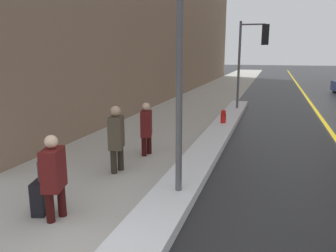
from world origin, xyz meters
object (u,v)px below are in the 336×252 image
pedestrian_nearside (54,174)px  pedestrian_trailing (116,136)px  rolling_suitcase (40,198)px  traffic_light_near (254,47)px  pedestrian_in_glasses (146,126)px  fire_hydrant (223,119)px  lamp_post (180,48)px

pedestrian_nearside → pedestrian_trailing: pedestrian_trailing is taller
pedestrian_nearside → pedestrian_trailing: size_ratio=0.93×
pedestrian_nearside → rolling_suitcase: bearing=-116.4°
traffic_light_near → pedestrian_nearside: traffic_light_near is taller
pedestrian_in_glasses → fire_hydrant: 4.30m
pedestrian_nearside → traffic_light_near: bearing=152.2°
traffic_light_near → pedestrian_in_glasses: 8.37m
rolling_suitcase → pedestrian_trailing: bearing=155.7°
lamp_post → pedestrian_nearside: size_ratio=3.20×
pedestrian_in_glasses → rolling_suitcase: bearing=-23.8°
traffic_light_near → pedestrian_nearside: 11.98m
pedestrian_in_glasses → rolling_suitcase: size_ratio=1.54×
pedestrian_in_glasses → lamp_post: bearing=17.4°
pedestrian_nearside → lamp_post: bearing=111.5°
pedestrian_trailing → pedestrian_in_glasses: 1.45m
lamp_post → fire_hydrant: lamp_post is taller
lamp_post → fire_hydrant: (-0.11, 6.44, -2.48)m
pedestrian_in_glasses → fire_hydrant: (1.50, 4.00, -0.46)m
fire_hydrant → pedestrian_trailing: bearing=-107.1°
pedestrian_nearside → fire_hydrant: (1.63, 7.78, -0.47)m
pedestrian_trailing → rolling_suitcase: 2.37m
traffic_light_near → pedestrian_trailing: size_ratio=2.64×
traffic_light_near → pedestrian_trailing: 9.74m
traffic_light_near → fire_hydrant: (-0.76, -3.75, -2.67)m
fire_hydrant → traffic_light_near: bearing=78.5°
pedestrian_nearside → fire_hydrant: 7.97m
pedestrian_nearside → pedestrian_in_glasses: (0.14, 3.78, -0.00)m
lamp_post → traffic_light_near: bearing=86.3°
lamp_post → pedestrian_in_glasses: lamp_post is taller
pedestrian_in_glasses → rolling_suitcase: (-0.51, -3.71, -0.51)m
pedestrian_trailing → traffic_light_near: bearing=149.1°
traffic_light_near → pedestrian_in_glasses: traffic_light_near is taller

